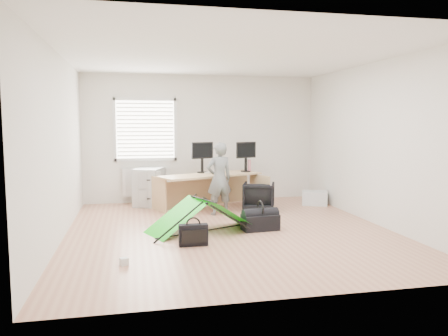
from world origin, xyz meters
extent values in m
plane|color=tan|center=(0.00, 0.00, 0.00)|extent=(5.50, 5.50, 0.00)
cube|color=silver|center=(0.00, 2.75, 1.35)|extent=(5.00, 0.02, 2.70)
cube|color=silver|center=(-1.20, 2.71, 1.55)|extent=(1.20, 0.06, 1.20)
cube|color=silver|center=(-1.20, 2.67, 0.45)|extent=(1.00, 0.12, 0.60)
cube|color=tan|center=(0.01, 1.72, 0.35)|extent=(2.13, 1.35, 0.69)
cube|color=#ACB0B2|center=(-1.16, 2.37, 0.38)|extent=(0.70, 0.80, 0.77)
cube|color=black|center=(-0.11, 2.00, 0.92)|extent=(0.48, 0.25, 0.45)
cube|color=black|center=(0.79, 2.00, 0.92)|extent=(0.47, 0.27, 0.45)
cube|color=beige|center=(0.09, 1.98, 0.70)|extent=(0.42, 0.29, 0.02)
cylinder|color=#BF6A75|center=(0.87, 2.01, 0.82)|extent=(0.09, 0.09, 0.25)
imported|color=black|center=(0.90, 1.43, 0.27)|extent=(0.75, 0.76, 0.54)
imported|color=slate|center=(0.08, 1.19, 0.67)|extent=(0.54, 0.41, 1.34)
cube|color=silver|center=(2.20, 1.73, 0.14)|extent=(0.60, 0.53, 0.28)
cube|color=teal|center=(-1.07, 2.64, 0.17)|extent=(0.31, 0.20, 0.34)
cube|color=black|center=(-0.67, -0.74, 0.15)|extent=(0.40, 0.13, 0.30)
cube|color=silver|center=(-1.60, -1.40, 0.04)|extent=(0.11, 0.11, 0.09)
cube|color=black|center=(0.48, -0.09, 0.12)|extent=(0.60, 0.34, 0.25)
camera|label=1|loc=(-1.47, -6.60, 1.70)|focal=35.00mm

